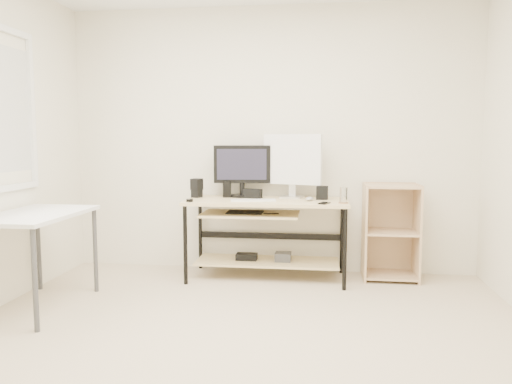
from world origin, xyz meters
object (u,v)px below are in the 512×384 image
(shelf_unit, at_px, (390,231))
(white_imac, at_px, (292,161))
(black_monitor, at_px, (242,168))
(desk, at_px, (264,222))
(side_table, at_px, (35,223))
(audio_controller, at_px, (227,189))

(shelf_unit, height_order, white_imac, white_imac)
(black_monitor, distance_m, white_imac, 0.50)
(desk, height_order, white_imac, white_imac)
(side_table, height_order, shelf_unit, shelf_unit)
(white_imac, height_order, audio_controller, white_imac)
(desk, relative_size, shelf_unit, 1.67)
(shelf_unit, height_order, audio_controller, audio_controller)
(shelf_unit, bearing_deg, desk, -172.23)
(black_monitor, relative_size, white_imac, 0.90)
(shelf_unit, bearing_deg, white_imac, 179.20)
(audio_controller, bearing_deg, black_monitor, 15.68)
(audio_controller, bearing_deg, white_imac, -4.04)
(black_monitor, bearing_deg, shelf_unit, -7.12)
(desk, xyz_separation_m, white_imac, (0.25, 0.17, 0.56))
(desk, xyz_separation_m, black_monitor, (-0.24, 0.20, 0.50))
(desk, height_order, black_monitor, black_monitor)
(shelf_unit, bearing_deg, audio_controller, -179.15)
(desk, distance_m, white_imac, 0.64)
(side_table, relative_size, white_imac, 1.64)
(side_table, relative_size, black_monitor, 1.81)
(shelf_unit, distance_m, audio_controller, 1.60)
(black_monitor, height_order, audio_controller, black_monitor)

